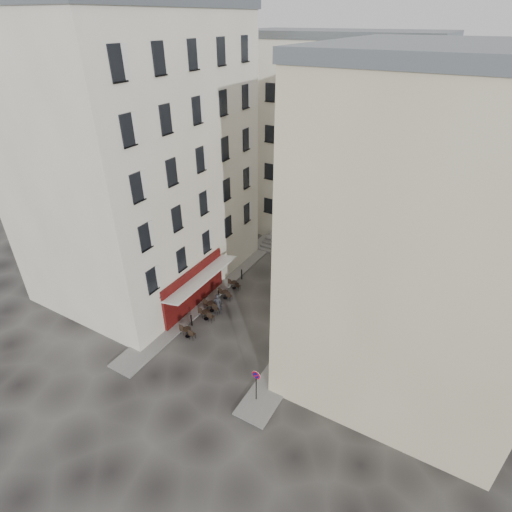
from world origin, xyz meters
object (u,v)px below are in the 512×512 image
Objects in this scene: no_parking_sign at (256,380)px; pedestrian at (218,304)px; bistro_table_b at (206,314)px; bistro_table_a at (188,332)px.

no_parking_sign reaches higher than pedestrian.
pedestrian is (-6.56, 5.59, -0.80)m from no_parking_sign.
pedestrian is at bearing 145.64° from no_parking_sign.
bistro_table_b is at bearing 34.77° from pedestrian.
bistro_table_a is 2.20m from bistro_table_b.
bistro_table_b is 0.73× the size of pedestrian.
bistro_table_a is at bearing 167.17° from no_parking_sign.
bistro_table_a is 0.71× the size of pedestrian.
bistro_table_b is (0.03, 2.20, 0.02)m from bistro_table_a.
bistro_table_b is at bearing 89.35° from bistro_table_a.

